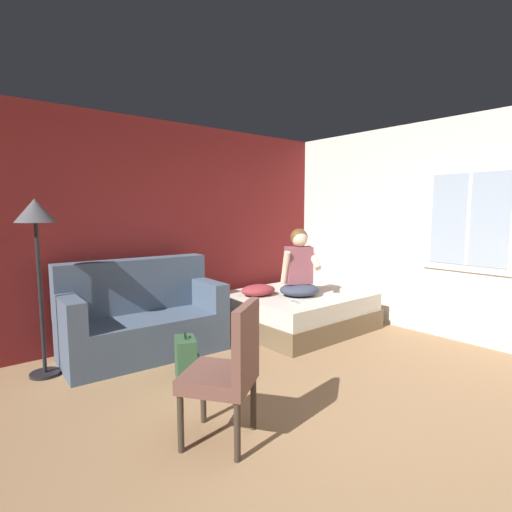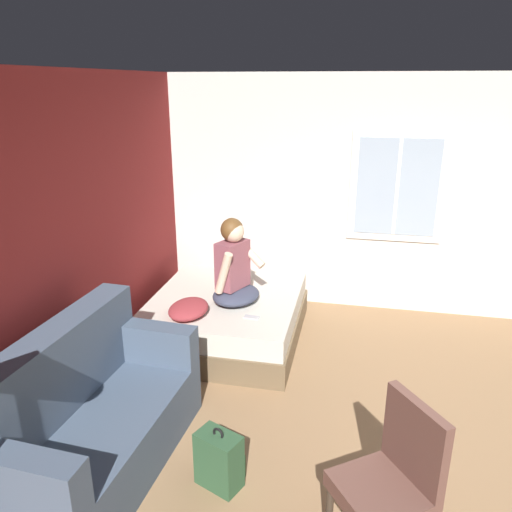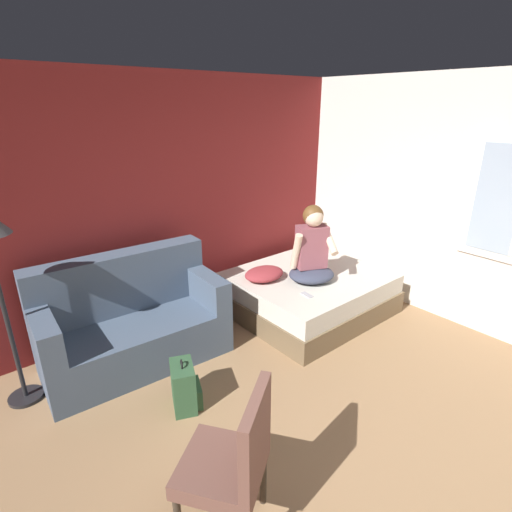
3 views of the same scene
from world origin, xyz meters
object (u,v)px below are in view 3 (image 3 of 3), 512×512
Objects in this scene: person_seated at (312,251)px; cell_phone at (307,295)px; couch at (132,323)px; throw_pillow at (264,274)px; bed at (308,293)px; side_chair at (233,459)px; backpack at (185,387)px.

cell_phone is at bearing -142.14° from person_seated.
throw_pillow is (1.52, -0.20, 0.16)m from couch.
side_chair is (-2.30, -1.58, 0.30)m from bed.
cell_phone reaches higher than bed.
couch is at bearing 91.78° from backpack.
couch reaches higher than cell_phone.
couch is 1.78× the size of side_chair.
couch is at bearing 164.06° from person_seated.
side_chair is 1.17m from backpack.
side_chair reaches higher than bed.
backpack is at bearing 74.65° from side_chair.
bed is at bearing 46.40° from cell_phone.
couch is 2.04m from person_seated.
backpack is (0.30, 1.08, -0.34)m from side_chair.
throw_pillow is (1.79, 1.81, 0.02)m from side_chair.
throw_pillow is at bearing 156.10° from bed.
cell_phone is at bearing 4.58° from backpack.
couch is at bearing 168.25° from bed.
throw_pillow is 3.33× the size of cell_phone.
bed is 2.08m from couch.
bed is 2.07m from backpack.
bed is 0.64m from throw_pillow.
person_seated is at bearing -132.66° from bed.
cell_phone is at bearing -139.34° from bed.
cell_phone is at bearing 32.89° from side_chair.
person_seated is 0.53m from cell_phone.
couch is 2.03m from side_chair.
side_chair is 1.12× the size of person_seated.
side_chair reaches higher than cell_phone.
person_seated is 6.08× the size of cell_phone.
side_chair reaches higher than throw_pillow.
bed is 3.77× the size of backpack.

